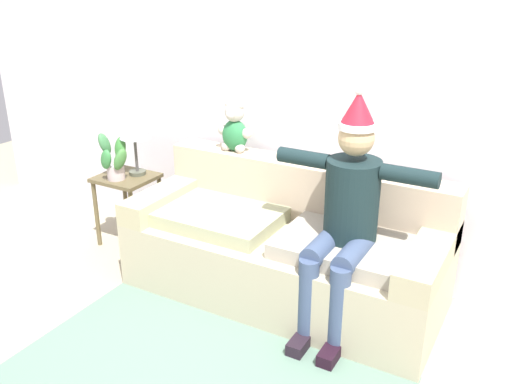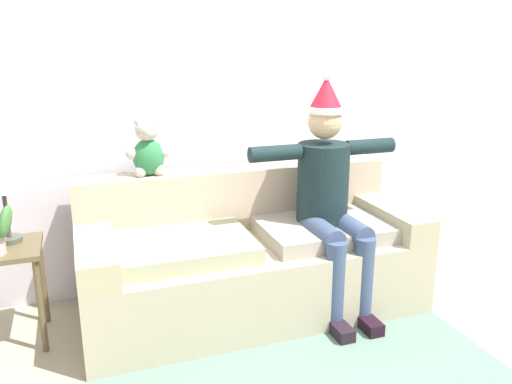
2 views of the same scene
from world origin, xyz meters
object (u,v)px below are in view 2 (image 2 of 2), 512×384
(couch, at_px, (251,257))
(side_table, at_px, (1,267))
(person_seated, at_px, (329,192))
(teddy_bear, at_px, (148,150))
(table_lamp, at_px, (2,179))

(couch, xyz_separation_m, side_table, (-1.50, 0.05, 0.13))
(couch, distance_m, side_table, 1.51)
(person_seated, height_order, teddy_bear, person_seated)
(person_seated, distance_m, teddy_bear, 1.20)
(side_table, xyz_separation_m, table_lamp, (0.06, 0.08, 0.50))
(side_table, height_order, table_lamp, table_lamp)
(couch, height_order, side_table, couch)
(person_seated, height_order, side_table, person_seated)
(couch, distance_m, teddy_bear, 0.97)
(couch, relative_size, person_seated, 1.41)
(couch, bearing_deg, teddy_bear, 153.89)
(person_seated, relative_size, table_lamp, 3.16)
(person_seated, distance_m, side_table, 2.02)
(person_seated, xyz_separation_m, side_table, (-1.98, 0.22, -0.31))
(teddy_bear, bearing_deg, person_seated, -23.12)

